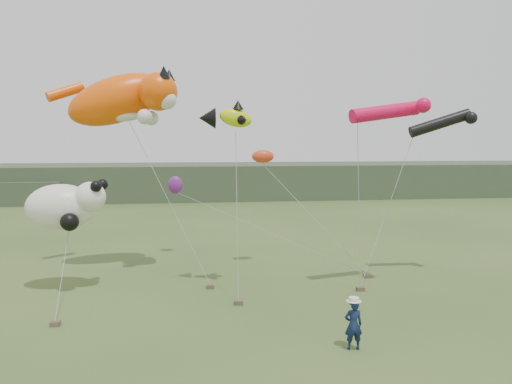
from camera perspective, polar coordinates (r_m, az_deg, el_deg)
The scene contains 9 objects.
ground at distance 17.77m, azimuth 6.23°, elevation -16.41°, with size 120.00×120.00×0.00m, color #385123.
headland at distance 60.86m, azimuth -6.73°, elevation 1.21°, with size 90.00×13.00×4.00m.
festival_attendant at distance 16.92m, azimuth 11.07°, elevation -14.68°, with size 0.60×0.39×1.64m, color #111D41.
sandbag_anchors at distance 22.20m, azimuth 0.03°, elevation -11.56°, with size 13.92×5.02×0.18m.
cat_kite at distance 26.35m, azimuth -14.60°, elevation 10.31°, with size 6.75×3.60×3.83m.
fish_kite at distance 22.16m, azimuth -3.53°, elevation 8.51°, with size 2.39×1.60×1.30m.
tube_kites at distance 24.29m, azimuth 17.76°, elevation 8.30°, with size 6.91×3.21×1.72m.
panda_kite at distance 23.79m, azimuth -20.94°, elevation -1.46°, with size 3.58×2.31×2.22m.
misc_kites at distance 27.92m, azimuth -4.23°, elevation 2.44°, with size 5.73×4.01×2.62m.
Camera 1 is at (-3.99, -15.97, 6.69)m, focal length 35.00 mm.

